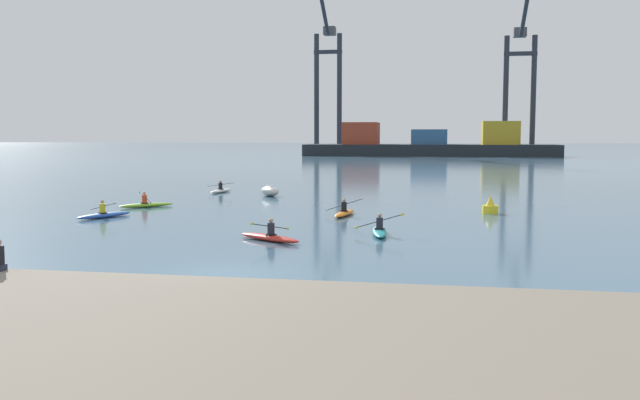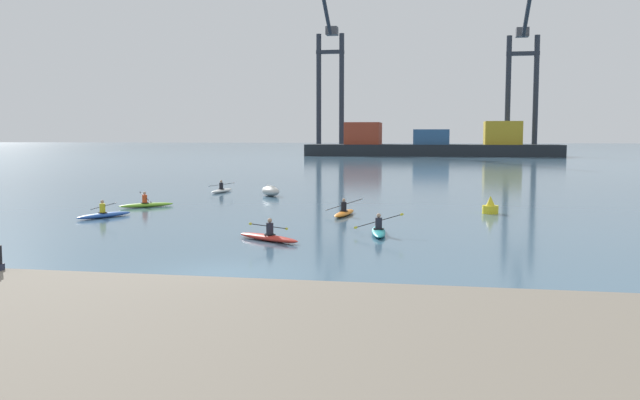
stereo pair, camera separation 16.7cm
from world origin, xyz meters
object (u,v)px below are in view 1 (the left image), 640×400
object	(u,v)px
kayak_white	(221,190)
kayak_orange	(344,212)
gantry_crane_west_mid	(520,75)
kayak_lime	(146,204)
channel_buoy	(490,207)
kayak_blue	(104,214)
container_barge	(430,145)
kayak_teal	(379,231)
gantry_crane_west	(328,73)
capsized_dinghy	(270,191)
kayak_red	(270,237)

from	to	relation	value
kayak_white	kayak_orange	distance (m)	17.67
gantry_crane_west_mid	kayak_lime	bearing A→B (deg)	-106.19
channel_buoy	kayak_blue	size ratio (longest dim) A/B	0.30
container_barge	kayak_teal	distance (m)	119.63
kayak_lime	gantry_crane_west	bearing A→B (deg)	94.44
kayak_white	kayak_orange	world-z (taller)	kayak_orange
kayak_blue	kayak_lime	world-z (taller)	same
channel_buoy	kayak_white	world-z (taller)	channel_buoy
kayak_teal	kayak_orange	size ratio (longest dim) A/B	1.00
channel_buoy	kayak_teal	world-z (taller)	channel_buoy
gantry_crane_west	kayak_teal	xyz separation A→B (m)	(24.75, -133.35, -19.30)
gantry_crane_west	capsized_dinghy	distance (m)	117.93
capsized_dinghy	kayak_blue	world-z (taller)	kayak_blue
kayak_blue	kayak_red	bearing A→B (deg)	-30.07
gantry_crane_west_mid	kayak_teal	distance (m)	131.23
container_barge	kayak_blue	bearing A→B (deg)	-97.40
container_barge	capsized_dinghy	world-z (taller)	container_barge
gantry_crane_west	kayak_lime	xyz separation A→B (m)	(9.66, -124.38, -19.30)
kayak_blue	gantry_crane_west	bearing A→B (deg)	94.29
gantry_crane_west	kayak_red	distance (m)	138.82
kayak_teal	kayak_lime	xyz separation A→B (m)	(-15.09, 8.97, 0.00)
channel_buoy	kayak_red	xyz separation A→B (m)	(-9.73, -11.88, -0.19)
kayak_lime	kayak_red	world-z (taller)	same
kayak_blue	kayak_orange	world-z (taller)	kayak_orange
container_barge	kayak_lime	distance (m)	111.70
gantry_crane_west_mid	kayak_white	world-z (taller)	gantry_crane_west_mid
gantry_crane_west	kayak_white	size ratio (longest dim) A/B	11.64
kayak_teal	kayak_white	bearing A→B (deg)	124.84
kayak_teal	kayak_white	distance (m)	24.60
kayak_lime	kayak_orange	distance (m)	12.75
container_barge	kayak_blue	size ratio (longest dim) A/B	16.25
channel_buoy	kayak_white	size ratio (longest dim) A/B	0.29
container_barge	channel_buoy	xyz separation A→B (m)	(5.34, -110.33, -2.06)
container_barge	kayak_orange	bearing A→B (deg)	-91.32
kayak_blue	kayak_white	distance (m)	16.63
channel_buoy	container_barge	bearing A→B (deg)	92.77
kayak_white	gantry_crane_west	bearing A→B (deg)	95.40
container_barge	kayak_orange	distance (m)	112.88
channel_buoy	kayak_lime	xyz separation A→B (m)	(-20.49, -0.31, -0.19)
channel_buoy	kayak_teal	distance (m)	10.73
kayak_orange	kayak_red	bearing A→B (deg)	-100.88
kayak_blue	kayak_red	size ratio (longest dim) A/B	1.04
gantry_crane_west_mid	kayak_lime	size ratio (longest dim) A/B	12.07
capsized_dinghy	kayak_lime	distance (m)	10.55
gantry_crane_west	kayak_white	bearing A→B (deg)	-84.60
channel_buoy	kayak_lime	size ratio (longest dim) A/B	0.34
container_barge	kayak_red	bearing A→B (deg)	-92.06
kayak_lime	container_barge	bearing A→B (deg)	82.20
gantry_crane_west_mid	kayak_white	xyz separation A→B (m)	(-33.68, -108.36, -17.63)
kayak_red	container_barge	bearing A→B (deg)	87.94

